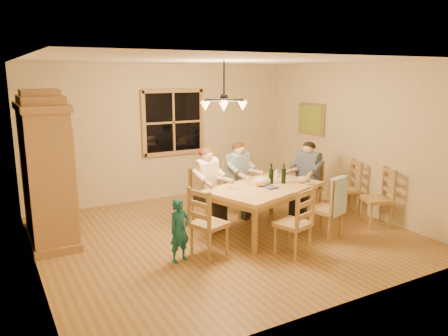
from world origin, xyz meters
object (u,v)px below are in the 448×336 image
chair_far_right (238,199)px  child (180,230)px  armoire (47,174)px  adult_woman (207,178)px  chandelier (224,104)px  chair_spare_front (376,208)px  chair_spare_back (344,197)px  adult_plaid_man (239,170)px  chair_far_left (207,209)px  chair_near_right (326,219)px  chair_near_left (293,234)px  chair_end_right (307,198)px  chair_end_left (209,234)px  wine_bottle_a (271,174)px  adult_slate_man (308,169)px  wine_bottle_b (284,173)px  dining_table (265,192)px

chair_far_right → child: chair_far_right is taller
armoire → adult_woman: size_ratio=2.63×
chandelier → armoire: 2.84m
chair_spare_front → chair_spare_back: size_ratio=1.00×
adult_plaid_man → chair_far_left: bearing=0.0°
chair_near_right → chair_spare_front: (1.11, -0.01, 0.00)m
chair_far_left → chair_near_right: size_ratio=1.00×
chair_far_left → child: size_ratio=1.12×
chair_near_left → chair_end_right: 1.92m
chair_end_left → wine_bottle_a: wine_bottle_a is taller
adult_slate_man → chair_end_left: bearing=90.0°
adult_woman → wine_bottle_b: (1.07, -0.67, 0.08)m
chair_end_left → chair_near_right: bearing=63.4°
chair_end_left → child: chair_end_left is taller
chandelier → chair_near_left: size_ratio=0.78×
dining_table → chair_near_left: (-0.17, -0.96, -0.36)m
wine_bottle_b → chair_spare_back: (1.43, 0.05, -0.62)m
adult_woman → chair_far_right: bearing=-180.0°
chair_spare_front → chair_near_right: bearing=112.2°
chair_far_right → chair_spare_back: bearing=135.3°
chair_near_left → chair_end_left: bearing=133.3°
chandelier → wine_bottle_a: (0.83, -0.08, -1.15)m
chandelier → chair_spare_front: bearing=-19.3°
adult_woman → child: (-0.95, -1.07, -0.40)m
adult_woman → adult_plaid_man: same height
chair_near_right → adult_woman: 2.01m
chair_near_left → chair_spare_back: size_ratio=1.00×
chandelier → adult_woman: size_ratio=0.88×
chair_end_right → adult_woman: adult_woman is taller
chair_end_right → wine_bottle_a: wine_bottle_a is taller
chair_near_right → chair_end_right: (0.50, 1.07, 0.00)m
adult_woman → chandelier: bearing=77.5°
wine_bottle_b → chair_near_right: bearing=-64.3°
chair_near_left → chandelier: bearing=95.1°
chair_far_left → child: (-0.95, -1.07, 0.14)m
chair_far_right → chair_end_left: same height
chair_near_left → wine_bottle_b: 1.26m
chair_far_right → adult_plaid_man: bearing=-18.0°
armoire → adult_plaid_man: bearing=-5.9°
adult_slate_man → chair_spare_back: bearing=-137.0°
chair_far_right → adult_plaid_man: 0.54m
chandelier → wine_bottle_a: size_ratio=2.33×
chair_near_left → armoire: bearing=124.8°
chair_end_right → adult_woman: bearing=63.4°
chair_end_left → armoire: bearing=-149.2°
chandelier → adult_slate_man: 2.23m
chandelier → adult_plaid_man: 1.62m
chandelier → chair_near_right: 2.38m
chair_end_right → armoire: bearing=60.7°
chair_near_right → wine_bottle_a: size_ratio=3.00×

